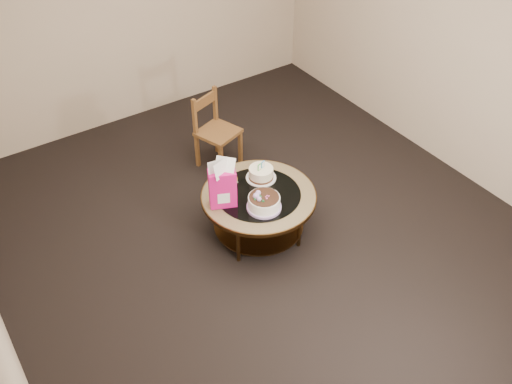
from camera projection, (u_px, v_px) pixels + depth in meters
ground at (259, 231)px, 5.28m from camera, size 5.00×5.00×0.00m
room_walls at (259, 84)px, 4.29m from camera, size 4.52×5.02×2.61m
coffee_table at (259, 201)px, 5.04m from camera, size 1.02×1.02×0.46m
decorated_cake at (264, 203)px, 4.81m from camera, size 0.30×0.30×0.17m
cream_cake at (261, 173)px, 5.12m from camera, size 0.27×0.27×0.17m
gift_bag at (222, 184)px, 4.74m from camera, size 0.26×0.23×0.46m
pillar_candle at (230, 178)px, 5.11m from camera, size 0.13×0.13×0.10m
dining_chair at (215, 130)px, 5.83m from camera, size 0.47×0.47×0.81m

